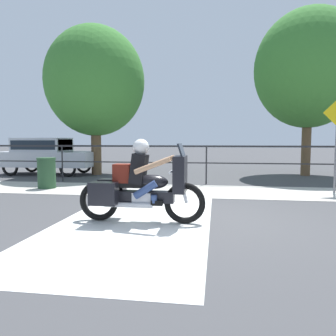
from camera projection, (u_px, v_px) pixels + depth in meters
name	position (u px, v px, depth m)	size (l,w,h in m)	color
ground_plane	(198.00, 219.00, 6.10)	(120.00, 120.00, 0.00)	#424244
sidewalk_band	(205.00, 191.00, 9.46)	(44.00, 2.40, 0.01)	#B7B2A8
crosswalk_band	(137.00, 220.00, 6.07)	(2.70, 6.00, 0.01)	silver
fence_railing	(206.00, 154.00, 10.87)	(36.00, 0.05, 1.30)	#232326
motorcycle	(140.00, 185.00, 5.85)	(2.31, 0.76, 1.50)	black
parked_car	(46.00, 153.00, 14.03)	(4.05, 1.73, 1.57)	#B7BCC4
trash_bin	(47.00, 173.00, 9.98)	(0.56, 0.56, 0.94)	#284C2D
tree_behind_sign	(309.00, 69.00, 13.30)	(4.36, 4.36, 6.77)	brown
tree_behind_car	(95.00, 82.00, 13.71)	(4.14, 4.14, 6.21)	brown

